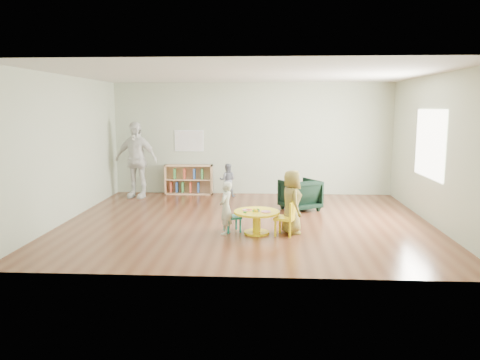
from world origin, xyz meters
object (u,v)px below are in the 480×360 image
Objects in this scene: activity_table at (257,218)px; child_left at (226,208)px; bookshelf at (188,180)px; adult_caretaker at (136,160)px; toddler at (227,180)px; armchair at (300,195)px; kid_chair_left at (230,216)px; child_right at (292,202)px; kid_chair_right at (287,217)px.

activity_table is 0.57m from child_left.
bookshelf is 1.42m from adult_caretaker.
adult_caretaker reaches higher than activity_table.
activity_table is at bearing 103.98° from toddler.
child_left is 1.13× the size of toddler.
adult_caretaker is (-3.90, 1.22, 0.59)m from armchair.
activity_table is at bearing 57.00° from kid_chair_left.
toddler is 0.44× the size of adult_caretaker.
toddler is (-1.40, 3.35, -0.15)m from child_right.
bookshelf is 4.40m from child_right.
toddler reaches higher than armchair.
kid_chair_right is 2.09m from armchair.
child_left is 1.15m from child_right.
toddler is 2.28m from adult_caretaker.
kid_chair_right is 0.73× the size of toddler.
kid_chair_left is 0.44× the size of bookshelf.
toddler reaches higher than kid_chair_left.
adult_caretaker is at bearing -126.82° from child_left.
activity_table is at bearing 34.64° from armchair.
child_right is (1.14, 0.11, 0.10)m from child_left.
child_left is 4.10m from adult_caretaker.
toddler is at bearing -71.53° from armchair.
activity_table is 0.67m from child_right.
bookshelf is at bearing 116.12° from activity_table.
activity_table is 1.52× the size of kid_chair_left.
activity_table is 2.15m from armchair.
toddler is (-0.80, 3.40, 0.13)m from activity_table.
activity_table is 0.86× the size of child_left.
kid_chair_left is 2.31m from armchair.
kid_chair_right is 0.29m from child_right.
adult_caretaker is at bearing -162.97° from kid_chair_left.
child_right reaches higher than activity_table.
child_right is (0.08, 0.15, 0.24)m from kid_chair_right.
armchair is (0.89, 1.96, 0.05)m from activity_table.
kid_chair_left is 3.33m from toddler.
child_right is 1.36× the size of toddler.
toddler is at bearing 17.55° from adult_caretaker.
child_left is 0.83× the size of child_right.
bookshelf is 3.99m from child_left.
child_left is 0.50× the size of adult_caretaker.
kid_chair_left is at bearing 96.39° from toddler.
toddler reaches higher than activity_table.
kid_chair_left is 0.87× the size of kid_chair_right.
armchair is 0.79× the size of child_left.
bookshelf is at bearing -145.40° from child_left.
kid_chair_right is 0.32× the size of adult_caretaker.
child_right is (0.61, 0.05, 0.28)m from activity_table.
child_left reaches higher than toddler.
child_right is 0.60× the size of adult_caretaker.
armchair is 2.47m from child_left.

